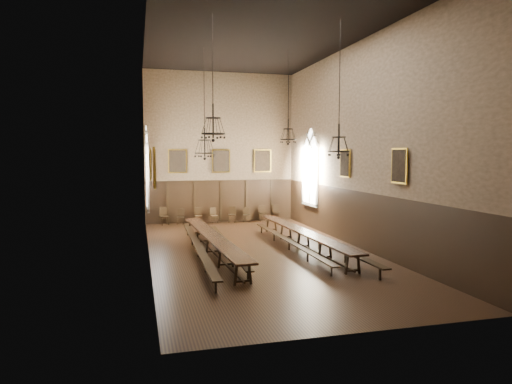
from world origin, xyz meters
name	(u,v)px	position (x,y,z in m)	size (l,w,h in m)	color
floor	(259,252)	(0.00, 0.00, -0.01)	(9.00, 18.00, 0.02)	black
ceiling	(259,33)	(0.00, 0.00, 9.01)	(9.00, 18.00, 0.02)	black
wall_back	(221,148)	(0.00, 9.01, 4.50)	(9.00, 0.02, 9.00)	#92765A
wall_front	(363,138)	(0.00, -9.01, 4.50)	(9.00, 0.02, 9.00)	#92765A
wall_left	(147,144)	(-4.51, 0.00, 4.50)	(0.02, 18.00, 9.00)	#92765A
wall_right	(358,145)	(4.51, 0.00, 4.50)	(0.02, 18.00, 9.00)	#92765A
wainscot_panelling	(259,223)	(0.00, 0.00, 1.25)	(9.00, 18.00, 2.50)	black
table_left	(213,245)	(-1.95, 0.07, 0.40)	(1.20, 10.30, 0.80)	black
table_right	(303,239)	(2.09, 0.26, 0.39)	(1.00, 9.96, 0.78)	black
bench_left_outer	(198,249)	(-2.60, -0.24, 0.31)	(0.57, 10.73, 0.48)	black
bench_left_inner	(227,247)	(-1.34, 0.10, 0.26)	(0.55, 9.22, 0.41)	black
bench_right_inner	(289,244)	(1.36, 0.05, 0.27)	(0.37, 9.46, 0.43)	black
bench_right_outer	(319,243)	(2.64, -0.21, 0.31)	(0.56, 10.71, 0.48)	black
chair_0	(164,220)	(-3.44, 8.53, 0.31)	(0.56, 0.56, 1.02)	black
chair_1	(180,220)	(-2.51, 8.48, 0.27)	(0.47, 0.47, 0.89)	black
chair_2	(198,219)	(-1.45, 8.52, 0.28)	(0.44, 0.44, 0.94)	black
chair_3	(214,218)	(-0.52, 8.54, 0.27)	(0.48, 0.48, 0.90)	black
chair_4	(232,217)	(0.60, 8.54, 0.29)	(0.54, 0.54, 0.96)	black
chair_5	(246,218)	(1.47, 8.47, 0.26)	(0.46, 0.46, 0.86)	black
chair_6	(263,216)	(2.50, 8.49, 0.29)	(0.44, 0.44, 0.95)	black
chair_7	(276,216)	(3.43, 8.61, 0.29)	(0.45, 0.45, 0.96)	black
chandelier_back_left	(205,147)	(-1.84, 2.95, 4.47)	(0.94, 0.94, 5.00)	black
chandelier_back_right	(288,133)	(1.96, 2.05, 5.12)	(0.76, 0.76, 4.33)	black
chandelier_front_left	(213,126)	(-2.27, -2.23, 5.13)	(0.85, 0.85, 4.31)	black
chandelier_front_right	(339,142)	(2.31, -2.74, 4.56)	(0.82, 0.82, 4.92)	black
portrait_back_0	(178,161)	(-2.60, 8.88, 3.70)	(1.10, 0.12, 1.40)	gold
portrait_back_1	(221,161)	(0.00, 8.88, 3.70)	(1.10, 0.12, 1.40)	gold
portrait_back_2	(263,161)	(2.60, 8.88, 3.70)	(1.10, 0.12, 1.40)	gold
portrait_left_0	(150,164)	(-4.38, 1.00, 3.70)	(0.12, 1.00, 1.30)	gold
portrait_left_1	(154,168)	(-4.38, -3.50, 3.70)	(0.12, 1.00, 1.30)	gold
portrait_right_0	(345,163)	(4.38, 1.00, 3.70)	(0.12, 1.00, 1.30)	gold
portrait_right_1	(399,166)	(4.38, -3.50, 3.70)	(0.12, 1.00, 1.30)	gold
window_right	(310,167)	(4.43, 5.50, 3.40)	(0.20, 2.20, 4.60)	white
window_left	(147,168)	(-4.43, 5.50, 3.40)	(0.20, 2.20, 4.60)	white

